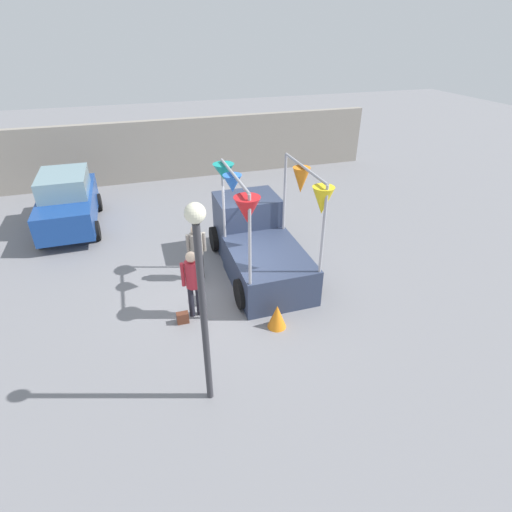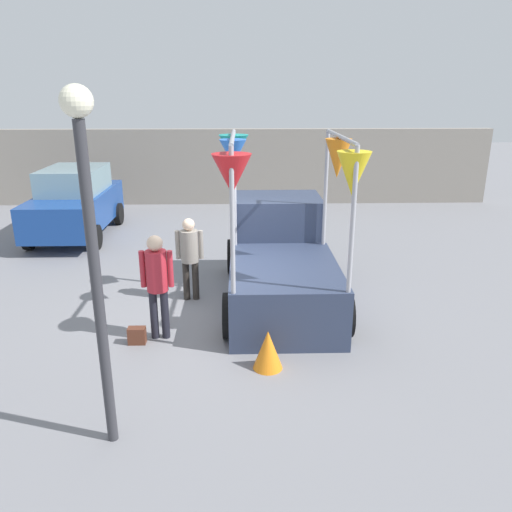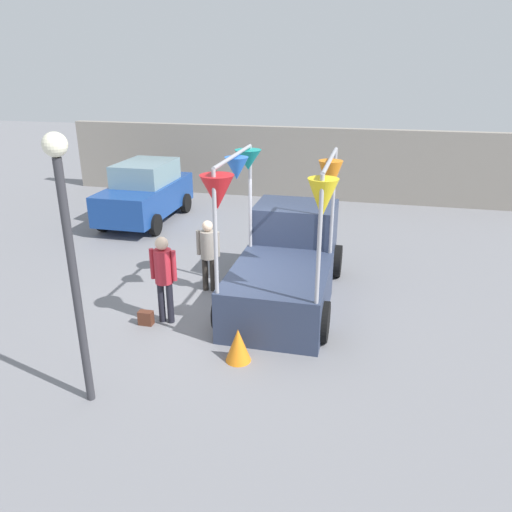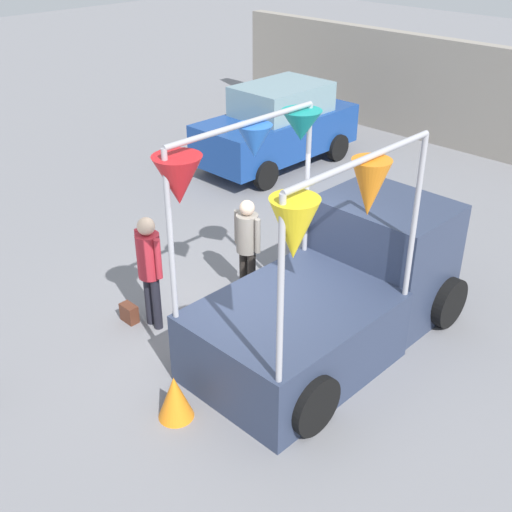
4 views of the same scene
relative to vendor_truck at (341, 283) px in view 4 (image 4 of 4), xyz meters
The scene contains 7 objects.
ground_plane 1.63m from the vendor_truck, 137.36° to the right, with size 60.00×60.00×0.00m, color slate.
vendor_truck is the anchor object (origin of this frame).
parked_car 6.94m from the vendor_truck, 140.09° to the left, with size 1.88×4.00×1.88m.
person_customer 2.70m from the vendor_truck, 140.88° to the right, with size 0.53×0.34×1.76m.
person_vendor 1.73m from the vendor_truck, behind, with size 0.53×0.34×1.62m.
handbag 3.18m from the vendor_truck, 142.10° to the right, with size 0.28×0.16×0.28m, color #592D1E.
folded_kite_bundle_tangerine 2.79m from the vendor_truck, 97.61° to the right, with size 0.44×0.44×0.60m, color orange.
Camera 4 is at (5.48, -5.30, 5.52)m, focal length 45.00 mm.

